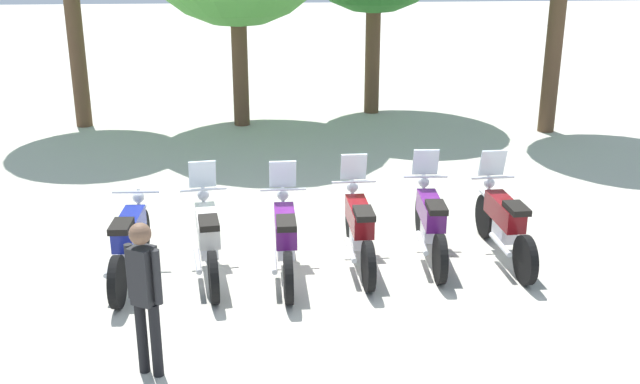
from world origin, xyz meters
TOP-DOWN VIEW (x-y plane):
  - ground_plane at (0.00, 0.00)m, footprint 80.00×80.00m
  - motorcycle_0 at (-2.48, -0.08)m, footprint 0.62×2.19m
  - motorcycle_1 at (-1.50, -0.03)m, footprint 0.62×2.18m
  - motorcycle_2 at (-0.50, -0.12)m, footprint 0.62×2.19m
  - motorcycle_3 at (0.49, 0.14)m, footprint 0.62×2.19m
  - motorcycle_4 at (1.49, 0.29)m, footprint 0.62×2.19m
  - motorcycle_5 at (2.48, 0.17)m, footprint 0.62×2.19m
  - person_0 at (-1.93, -2.36)m, footprint 0.39×0.29m

SIDE VIEW (x-z plane):
  - ground_plane at x=0.00m, z-range 0.00..0.00m
  - motorcycle_0 at x=-2.48m, z-range 0.01..1.00m
  - motorcycle_1 at x=-1.50m, z-range -0.17..1.20m
  - motorcycle_2 at x=-0.50m, z-range -0.17..1.20m
  - motorcycle_3 at x=0.49m, z-range -0.17..1.20m
  - motorcycle_4 at x=1.49m, z-range -0.17..1.20m
  - motorcycle_5 at x=2.48m, z-range -0.17..1.20m
  - person_0 at x=-1.93m, z-range 0.13..1.77m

